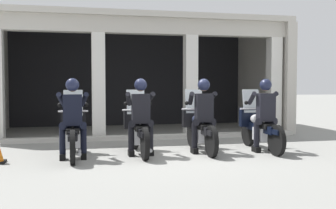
{
  "coord_description": "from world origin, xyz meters",
  "views": [
    {
      "loc": [
        -1.9,
        -8.16,
        1.47
      ],
      "look_at": [
        0.0,
        0.38,
        1.02
      ],
      "focal_mm": 42.78,
      "sensor_mm": 36.0,
      "label": 1
    }
  ],
  "objects_px": {
    "motorcycle_center_left": "(139,130)",
    "police_officer_center_right": "(203,109)",
    "police_officer_center_left": "(141,110)",
    "police_officer_far_right": "(265,109)",
    "police_officer_far_left": "(73,111)",
    "motorcycle_far_right": "(259,127)",
    "motorcycle_far_left": "(73,132)",
    "motorcycle_center_right": "(200,128)"
  },
  "relations": [
    {
      "from": "motorcycle_far_right",
      "to": "motorcycle_far_left",
      "type": "bearing_deg",
      "value": 177.4
    },
    {
      "from": "motorcycle_center_right",
      "to": "police_officer_far_left",
      "type": "bearing_deg",
      "value": -177.4
    },
    {
      "from": "motorcycle_center_left",
      "to": "police_officer_center_right",
      "type": "relative_size",
      "value": 1.29
    },
    {
      "from": "police_officer_far_right",
      "to": "motorcycle_far_left",
      "type": "bearing_deg",
      "value": 173.4
    },
    {
      "from": "motorcycle_center_left",
      "to": "police_officer_center_right",
      "type": "xyz_separation_m",
      "value": [
        1.35,
        -0.27,
        0.44
      ]
    },
    {
      "from": "motorcycle_far_left",
      "to": "police_officer_center_left",
      "type": "distance_m",
      "value": 1.43
    },
    {
      "from": "motorcycle_center_left",
      "to": "police_officer_center_right",
      "type": "bearing_deg",
      "value": -11.94
    },
    {
      "from": "police_officer_center_right",
      "to": "motorcycle_center_left",
      "type": "bearing_deg",
      "value": 162.4
    },
    {
      "from": "motorcycle_far_left",
      "to": "motorcycle_center_left",
      "type": "distance_m",
      "value": 1.36
    },
    {
      "from": "police_officer_center_right",
      "to": "police_officer_center_left",
      "type": "bearing_deg",
      "value": 174.29
    },
    {
      "from": "motorcycle_far_left",
      "to": "police_officer_far_left",
      "type": "height_order",
      "value": "police_officer_far_left"
    },
    {
      "from": "police_officer_far_left",
      "to": "police_officer_far_right",
      "type": "xyz_separation_m",
      "value": [
        4.05,
        0.0,
        0.0
      ]
    },
    {
      "from": "police_officer_far_left",
      "to": "motorcycle_center_left",
      "type": "distance_m",
      "value": 1.48
    },
    {
      "from": "police_officer_far_left",
      "to": "motorcycle_center_right",
      "type": "height_order",
      "value": "police_officer_far_left"
    },
    {
      "from": "motorcycle_center_left",
      "to": "police_officer_center_left",
      "type": "height_order",
      "value": "police_officer_center_left"
    },
    {
      "from": "police_officer_center_left",
      "to": "police_officer_far_right",
      "type": "relative_size",
      "value": 1.0
    },
    {
      "from": "police_officer_center_right",
      "to": "motorcycle_far_right",
      "type": "xyz_separation_m",
      "value": [
        1.35,
        0.15,
        -0.44
      ]
    },
    {
      "from": "police_officer_far_left",
      "to": "motorcycle_far_right",
      "type": "xyz_separation_m",
      "value": [
        4.05,
        0.28,
        -0.44
      ]
    },
    {
      "from": "police_officer_far_left",
      "to": "motorcycle_center_right",
      "type": "relative_size",
      "value": 0.78
    },
    {
      "from": "police_officer_far_left",
      "to": "motorcycle_center_right",
      "type": "bearing_deg",
      "value": 4.39
    },
    {
      "from": "police_officer_far_left",
      "to": "police_officer_center_left",
      "type": "distance_m",
      "value": 1.36
    },
    {
      "from": "motorcycle_far_right",
      "to": "police_officer_far_right",
      "type": "distance_m",
      "value": 0.52
    },
    {
      "from": "motorcycle_far_left",
      "to": "police_officer_center_left",
      "type": "xyz_separation_m",
      "value": [
        1.35,
        -0.16,
        0.44
      ]
    },
    {
      "from": "motorcycle_center_left",
      "to": "motorcycle_center_right",
      "type": "relative_size",
      "value": 1.0
    },
    {
      "from": "motorcycle_far_left",
      "to": "motorcycle_far_right",
      "type": "relative_size",
      "value": 1.0
    },
    {
      "from": "motorcycle_far_left",
      "to": "motorcycle_center_left",
      "type": "xyz_separation_m",
      "value": [
        1.35,
        0.12,
        0.0
      ]
    },
    {
      "from": "motorcycle_center_left",
      "to": "motorcycle_center_right",
      "type": "bearing_deg",
      "value": -0.05
    },
    {
      "from": "motorcycle_center_right",
      "to": "motorcycle_center_left",
      "type": "bearing_deg",
      "value": 174.29
    },
    {
      "from": "motorcycle_center_left",
      "to": "police_officer_far_right",
      "type": "height_order",
      "value": "police_officer_far_right"
    },
    {
      "from": "police_officer_center_left",
      "to": "police_officer_center_right",
      "type": "relative_size",
      "value": 1.0
    },
    {
      "from": "police_officer_far_left",
      "to": "motorcycle_far_right",
      "type": "bearing_deg",
      "value": -0.44
    },
    {
      "from": "motorcycle_far_left",
      "to": "police_officer_far_right",
      "type": "bearing_deg",
      "value": -8.44
    },
    {
      "from": "motorcycle_center_left",
      "to": "police_officer_center_left",
      "type": "xyz_separation_m",
      "value": [
        -0.0,
        -0.28,
        0.44
      ]
    },
    {
      "from": "motorcycle_center_left",
      "to": "motorcycle_far_right",
      "type": "xyz_separation_m",
      "value": [
        2.7,
        -0.12,
        0.0
      ]
    },
    {
      "from": "police_officer_far_left",
      "to": "motorcycle_center_left",
      "type": "height_order",
      "value": "police_officer_far_left"
    },
    {
      "from": "motorcycle_far_left",
      "to": "motorcycle_center_right",
      "type": "xyz_separation_m",
      "value": [
        2.7,
        0.14,
        0.0
      ]
    },
    {
      "from": "motorcycle_center_left",
      "to": "motorcycle_far_right",
      "type": "distance_m",
      "value": 2.7
    },
    {
      "from": "motorcycle_center_left",
      "to": "police_officer_far_right",
      "type": "xyz_separation_m",
      "value": [
        2.7,
        -0.41,
        0.44
      ]
    },
    {
      "from": "police_officer_far_left",
      "to": "police_officer_center_right",
      "type": "bearing_deg",
      "value": -1.55
    },
    {
      "from": "motorcycle_far_left",
      "to": "motorcycle_center_left",
      "type": "bearing_deg",
      "value": 0.81
    },
    {
      "from": "police_officer_center_left",
      "to": "police_officer_center_right",
      "type": "xyz_separation_m",
      "value": [
        1.35,
        0.01,
        0.0
      ]
    },
    {
      "from": "motorcycle_center_right",
      "to": "police_officer_far_right",
      "type": "xyz_separation_m",
      "value": [
        1.35,
        -0.42,
        0.44
      ]
    }
  ]
}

